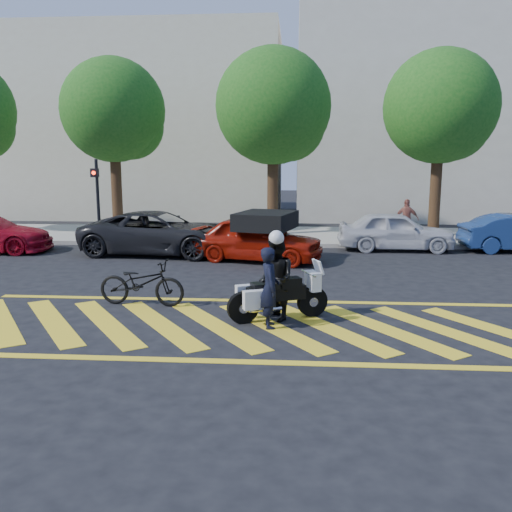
# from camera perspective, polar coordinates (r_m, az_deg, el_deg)

# --- Properties ---
(ground) EXTENTS (90.00, 90.00, 0.00)m
(ground) POSITION_cam_1_polar(r_m,az_deg,el_deg) (10.71, -1.06, -7.37)
(ground) COLOR black
(ground) RESTS_ON ground
(sidewalk) EXTENTS (60.00, 5.00, 0.15)m
(sidewalk) POSITION_cam_1_polar(r_m,az_deg,el_deg) (22.41, 1.74, 2.16)
(sidewalk) COLOR #9E998E
(sidewalk) RESTS_ON ground
(crosswalk) EXTENTS (12.33, 4.00, 0.01)m
(crosswalk) POSITION_cam_1_polar(r_m,az_deg,el_deg) (10.71, -1.27, -7.34)
(crosswalk) COLOR yellow
(crosswalk) RESTS_ON ground
(building_left) EXTENTS (16.00, 8.00, 10.00)m
(building_left) POSITION_cam_1_polar(r_m,az_deg,el_deg) (32.47, -12.13, 13.18)
(building_left) COLOR beige
(building_left) RESTS_ON ground
(building_right) EXTENTS (16.00, 8.00, 11.00)m
(building_right) POSITION_cam_1_polar(r_m,az_deg,el_deg) (32.27, 19.21, 13.75)
(building_right) COLOR beige
(building_right) RESTS_ON ground
(tree_left) EXTENTS (4.20, 4.20, 7.26)m
(tree_left) POSITION_cam_1_polar(r_m,az_deg,el_deg) (23.46, -14.44, 14.26)
(tree_left) COLOR black
(tree_left) RESTS_ON ground
(tree_center) EXTENTS (4.60, 4.60, 7.56)m
(tree_center) POSITION_cam_1_polar(r_m,az_deg,el_deg) (22.32, 2.16, 15.05)
(tree_center) COLOR black
(tree_center) RESTS_ON ground
(tree_right) EXTENTS (4.40, 4.40, 7.41)m
(tree_right) POSITION_cam_1_polar(r_m,az_deg,el_deg) (23.01, 19.09, 14.23)
(tree_right) COLOR black
(tree_right) RESTS_ON ground
(signal_pole) EXTENTS (0.28, 0.43, 3.20)m
(signal_pole) POSITION_cam_1_polar(r_m,az_deg,el_deg) (21.29, -16.39, 6.31)
(signal_pole) COLOR black
(signal_pole) RESTS_ON ground
(officer_bike) EXTENTS (0.47, 0.63, 1.58)m
(officer_bike) POSITION_cam_1_polar(r_m,az_deg,el_deg) (10.43, 1.45, -3.35)
(officer_bike) COLOR black
(officer_bike) RESTS_ON ground
(bicycle) EXTENTS (2.00, 0.86, 1.02)m
(bicycle) POSITION_cam_1_polar(r_m,az_deg,el_deg) (12.32, -11.94, -2.77)
(bicycle) COLOR black
(bicycle) RESTS_ON ground
(police_motorcycle) EXTENTS (2.03, 1.15, 0.95)m
(police_motorcycle) POSITION_cam_1_polar(r_m,az_deg,el_deg) (10.97, 2.21, -4.15)
(police_motorcycle) COLOR black
(police_motorcycle) RESTS_ON ground
(officer_moto) EXTENTS (0.91, 1.01, 1.69)m
(officer_moto) POSITION_cam_1_polar(r_m,az_deg,el_deg) (10.90, 2.14, -2.44)
(officer_moto) COLOR black
(officer_moto) RESTS_ON ground
(red_convertible) EXTENTS (4.48, 2.73, 1.43)m
(red_convertible) POSITION_cam_1_polar(r_m,az_deg,el_deg) (17.19, 0.10, 1.82)
(red_convertible) COLOR #951306
(red_convertible) RESTS_ON ground
(parked_mid_left) EXTENTS (5.45, 2.87, 1.46)m
(parked_mid_left) POSITION_cam_1_polar(r_m,az_deg,el_deg) (18.72, -10.14, 2.41)
(parked_mid_left) COLOR black
(parked_mid_left) RESTS_ON ground
(parked_mid_right) EXTENTS (4.09, 1.70, 1.38)m
(parked_mid_right) POSITION_cam_1_polar(r_m,az_deg,el_deg) (19.85, 14.49, 2.57)
(parked_mid_right) COLOR silver
(parked_mid_right) RESTS_ON ground
(pedestrian_right) EXTENTS (0.97, 0.61, 1.54)m
(pedestrian_right) POSITION_cam_1_polar(r_m,az_deg,el_deg) (21.76, 15.57, 3.77)
(pedestrian_right) COLOR #955244
(pedestrian_right) RESTS_ON sidewalk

